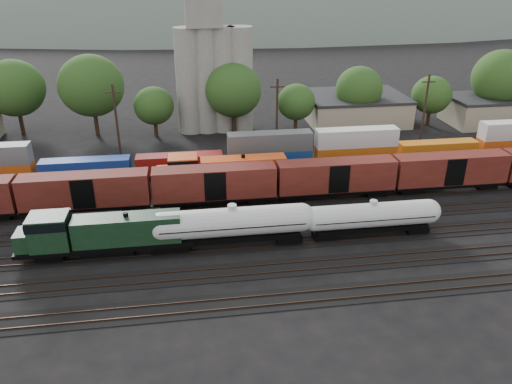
{
  "coord_description": "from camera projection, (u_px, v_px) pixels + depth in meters",
  "views": [
    {
      "loc": [
        -1.82,
        -51.14,
        27.86
      ],
      "look_at": [
        5.86,
        2.0,
        3.0
      ],
      "focal_mm": 35.0,
      "sensor_mm": 36.0,
      "label": 1
    }
  ],
  "objects": [
    {
      "name": "container_wall",
      "position": [
        216.0,
        157.0,
        70.46
      ],
      "size": [
        165.89,
        2.6,
        5.8
      ],
      "color": "black",
      "rests_on": "ground"
    },
    {
      "name": "industrial_sheds",
      "position": [
        234.0,
        117.0,
        89.32
      ],
      "size": [
        119.38,
        17.26,
        5.1
      ],
      "color": "#9E937F",
      "rests_on": "ground"
    },
    {
      "name": "distant_hills",
      "position": [
        225.0,
        49.0,
        303.13
      ],
      "size": [
        860.0,
        286.0,
        130.0
      ],
      "color": "#59665B",
      "rests_on": "ground"
    },
    {
      "name": "tracks",
      "position": [
        209.0,
        225.0,
        57.85
      ],
      "size": [
        180.0,
        33.2,
        0.2
      ],
      "color": "black",
      "rests_on": "ground"
    },
    {
      "name": "tank_car_a",
      "position": [
        232.0,
        224.0,
        52.52
      ],
      "size": [
        17.84,
        3.19,
        4.68
      ],
      "color": "silver",
      "rests_on": "ground"
    },
    {
      "name": "utility_poles",
      "position": [
        199.0,
        120.0,
        75.02
      ],
      "size": [
        122.2,
        0.36,
        12.0
      ],
      "color": "black",
      "rests_on": "ground"
    },
    {
      "name": "ground",
      "position": [
        209.0,
        226.0,
        57.87
      ],
      "size": [
        600.0,
        600.0,
        0.0
      ],
      "primitive_type": "plane",
      "color": "black"
    },
    {
      "name": "boxcar_string",
      "position": [
        215.0,
        183.0,
        61.2
      ],
      "size": [
        138.2,
        2.9,
        4.2
      ],
      "color": "black",
      "rests_on": "ground"
    },
    {
      "name": "green_locomotive",
      "position": [
        96.0,
        233.0,
        50.73
      ],
      "size": [
        18.0,
        3.18,
        4.76
      ],
      "color": "black",
      "rests_on": "ground"
    },
    {
      "name": "tree_band",
      "position": [
        164.0,
        89.0,
        87.04
      ],
      "size": [
        167.01,
        20.74,
        14.39
      ],
      "color": "black",
      "rests_on": "ground"
    },
    {
      "name": "grain_silo",
      "position": [
        213.0,
        68.0,
        85.9
      ],
      "size": [
        13.4,
        5.0,
        29.0
      ],
      "color": "gray",
      "rests_on": "ground"
    },
    {
      "name": "tank_car_b",
      "position": [
        372.0,
        216.0,
        54.64
      ],
      "size": [
        15.71,
        2.81,
        4.12
      ],
      "color": "silver",
      "rests_on": "ground"
    },
    {
      "name": "orange_locomotive",
      "position": [
        219.0,
        171.0,
        66.0
      ],
      "size": [
        18.83,
        3.14,
        4.71
      ],
      "color": "black",
      "rests_on": "ground"
    }
  ]
}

